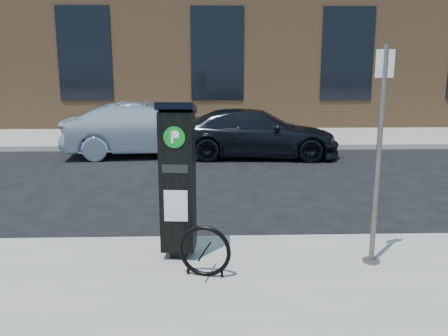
{
  "coord_description": "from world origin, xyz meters",
  "views": [
    {
      "loc": [
        -0.34,
        -6.52,
        2.61
      ],
      "look_at": [
        -0.11,
        0.5,
        1.07
      ],
      "focal_mm": 38.0,
      "sensor_mm": 36.0,
      "label": 1
    }
  ],
  "objects_px": {
    "car_dark": "(256,133)",
    "parking_kiosk": "(178,179)",
    "bike_rack": "(205,251)",
    "car_silver": "(148,129)",
    "sign_pole": "(378,159)"
  },
  "relations": [
    {
      "from": "sign_pole",
      "to": "bike_rack",
      "type": "height_order",
      "value": "sign_pole"
    },
    {
      "from": "car_silver",
      "to": "car_dark",
      "type": "relative_size",
      "value": 1.0
    },
    {
      "from": "parking_kiosk",
      "to": "bike_rack",
      "type": "distance_m",
      "value": 1.02
    },
    {
      "from": "parking_kiosk",
      "to": "sign_pole",
      "type": "bearing_deg",
      "value": -1.14
    },
    {
      "from": "parking_kiosk",
      "to": "sign_pole",
      "type": "xyz_separation_m",
      "value": [
        2.45,
        -0.29,
        0.3
      ]
    },
    {
      "from": "car_dark",
      "to": "car_silver",
      "type": "bearing_deg",
      "value": 88.7
    },
    {
      "from": "parking_kiosk",
      "to": "car_dark",
      "type": "xyz_separation_m",
      "value": [
        1.74,
        7.55,
        -0.51
      ]
    },
    {
      "from": "parking_kiosk",
      "to": "car_dark",
      "type": "relative_size",
      "value": 0.43
    },
    {
      "from": "bike_rack",
      "to": "car_silver",
      "type": "height_order",
      "value": "car_silver"
    },
    {
      "from": "parking_kiosk",
      "to": "bike_rack",
      "type": "relative_size",
      "value": 3.21
    },
    {
      "from": "sign_pole",
      "to": "car_dark",
      "type": "distance_m",
      "value": 7.92
    },
    {
      "from": "parking_kiosk",
      "to": "sign_pole",
      "type": "distance_m",
      "value": 2.49
    },
    {
      "from": "parking_kiosk",
      "to": "sign_pole",
      "type": "height_order",
      "value": "sign_pole"
    },
    {
      "from": "car_dark",
      "to": "parking_kiosk",
      "type": "bearing_deg",
      "value": 170.62
    },
    {
      "from": "bike_rack",
      "to": "car_dark",
      "type": "relative_size",
      "value": 0.13
    }
  ]
}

